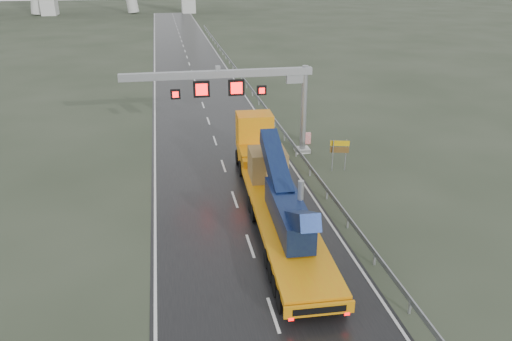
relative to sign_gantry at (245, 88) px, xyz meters
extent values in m
plane|color=#2B3323|center=(-2.10, -17.99, -5.61)|extent=(400.00, 400.00, 0.00)
cube|color=black|center=(-2.10, 22.01, -5.60)|extent=(11.00, 200.00, 0.02)
cube|color=silver|center=(4.80, 0.01, -5.46)|extent=(1.20, 1.20, 0.30)
cylinder|color=#999BA2|center=(4.80, 0.01, -2.01)|extent=(0.48, 0.48, 7.20)
cube|color=#999BA2|center=(-2.10, 0.01, 1.19)|extent=(14.80, 0.55, 0.55)
cube|color=#999BA2|center=(4.00, 0.01, 0.69)|extent=(1.40, 0.35, 0.90)
cube|color=#999BA2|center=(-2.10, 0.01, 1.64)|extent=(0.35, 0.35, 0.35)
cube|color=black|center=(-3.40, -0.04, 0.09)|extent=(1.25, 0.25, 1.25)
cube|color=#FF0C0C|center=(-3.40, -0.18, 0.09)|extent=(0.90, 0.02, 0.90)
cube|color=black|center=(-0.70, -0.04, 0.09)|extent=(1.25, 0.25, 1.25)
cube|color=#FF0C0C|center=(-0.70, -0.18, 0.09)|extent=(0.90, 0.02, 0.90)
cube|color=black|center=(-5.40, -0.04, -0.21)|extent=(0.75, 0.25, 0.75)
cube|color=#FF0C0C|center=(-5.40, -0.18, -0.21)|extent=(0.54, 0.02, 0.54)
cube|color=black|center=(1.30, -0.04, -0.21)|extent=(0.75, 0.25, 0.75)
cube|color=#FF0C0C|center=(1.30, -0.18, -0.21)|extent=(0.54, 0.02, 0.54)
cube|color=orange|center=(-0.03, -13.35, -4.47)|extent=(3.63, 15.29, 0.38)
cube|color=orange|center=(-0.33, -21.10, -4.69)|extent=(3.15, 0.25, 0.60)
cube|color=black|center=(-0.34, -21.17, -4.69)|extent=(2.38, 0.11, 0.33)
cube|color=#FF0505|center=(-1.58, -21.12, -5.02)|extent=(0.24, 0.05, 0.13)
cube|color=#FF0505|center=(0.91, -21.22, -5.02)|extent=(0.24, 0.05, 0.13)
cube|color=orange|center=(0.28, -5.33, -4.04)|extent=(2.87, 1.41, 0.54)
cube|color=orange|center=(0.35, -3.60, -4.31)|extent=(2.94, 3.36, 1.30)
cube|color=orange|center=(0.43, -1.65, -3.01)|extent=(2.79, 2.27, 2.82)
cube|color=black|center=(0.47, -0.54, -2.68)|extent=(2.49, 0.15, 1.30)
cube|color=#0E1944|center=(-0.07, -14.43, -3.44)|extent=(1.77, 6.56, 1.52)
cube|color=#0E1944|center=(0.08, -10.64, -2.14)|extent=(1.32, 6.01, 2.77)
cube|color=#0E1944|center=(-0.18, -17.14, -2.47)|extent=(1.14, 4.33, 2.62)
cylinder|color=#999BA2|center=(0.58, -14.46, -2.47)|extent=(0.34, 0.34, 1.74)
cube|color=olive|center=(0.19, -7.71, -3.31)|extent=(2.48, 2.48, 1.95)
cylinder|color=black|center=(-0.22, -18.23, -5.07)|extent=(3.18, 1.21, 1.08)
cylinder|color=black|center=(0.08, -10.64, -5.07)|extent=(3.18, 1.21, 1.08)
cylinder|color=black|center=(0.42, -1.86, -5.02)|extent=(2.97, 1.31, 1.19)
cylinder|color=#999BA2|center=(5.89, -4.45, -4.39)|extent=(0.08, 0.08, 2.45)
cylinder|color=#999BA2|center=(6.91, -4.45, -4.39)|extent=(0.08, 0.08, 2.45)
cube|color=gold|center=(6.40, -4.45, -3.41)|extent=(1.40, 0.40, 0.41)
cube|color=brown|center=(6.40, -4.45, -3.93)|extent=(1.40, 0.40, 0.46)
cube|color=red|center=(5.77, 1.88, -5.13)|extent=(0.59, 0.35, 0.97)
camera|label=1|loc=(-6.24, -37.75, 9.22)|focal=35.00mm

